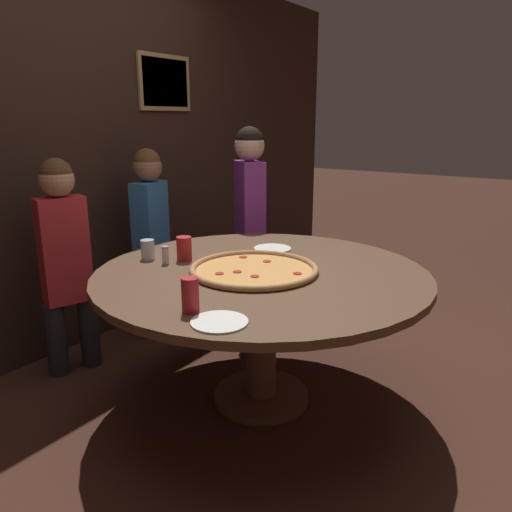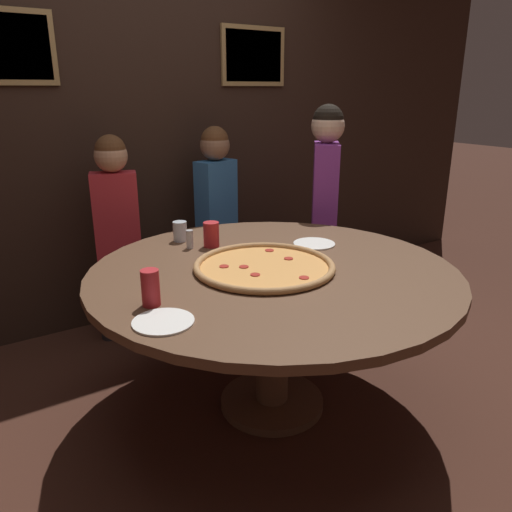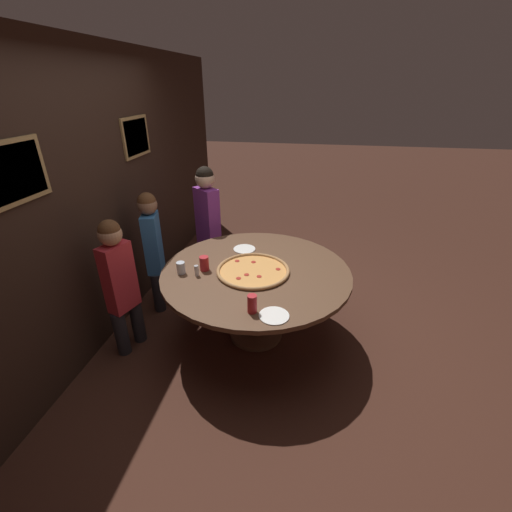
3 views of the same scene
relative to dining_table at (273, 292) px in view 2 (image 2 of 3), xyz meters
The scene contains 13 objects.
ground_plane 0.62m from the dining_table, ahead, with size 24.00×24.00×0.00m, color #422319.
back_wall 1.61m from the dining_table, 90.00° to the left, with size 6.40×0.08×2.60m.
dining_table is the anchor object (origin of this frame).
giant_pizza 0.14m from the dining_table, 151.82° to the left, with size 0.66×0.66×0.03m.
drink_cup_front_edge 0.66m from the dining_table, behind, with size 0.07×0.07×0.14m, color #B22328.
drink_cup_near_right 0.50m from the dining_table, 99.75° to the left, with size 0.08×0.08×0.13m, color #B22328.
drink_cup_near_left 0.69m from the dining_table, 105.03° to the left, with size 0.08×0.08×0.11m, color silver.
white_plate_far_back 0.46m from the dining_table, 25.57° to the left, with size 0.22×0.22×0.01m, color white.
white_plate_beside_cup 0.71m from the dining_table, 159.22° to the right, with size 0.22×0.22×0.01m, color white.
condiment_shaker 0.56m from the dining_table, 110.67° to the left, with size 0.04×0.04×0.10m.
diner_side_left 1.20m from the dining_table, 107.84° to the left, with size 0.34×0.22×1.28m.
diner_side_right 1.21m from the dining_table, 38.35° to the left, with size 0.33×0.36×1.44m.
diner_centre_back 1.20m from the dining_table, 74.07° to the left, with size 0.34×0.21×1.30m.
Camera 2 is at (-1.25, -1.78, 1.54)m, focal length 35.00 mm.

